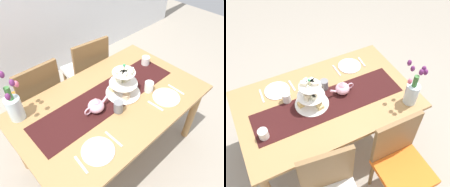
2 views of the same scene
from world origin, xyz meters
The scene contains 16 objects.
ground_plane centered at (0.00, 0.00, 0.00)m, with size 8.00×8.00×0.00m, color gray.
dining_table centered at (0.00, 0.00, 0.63)m, with size 1.60×0.99×0.72m.
chair_left centered at (-0.33, 0.72, 0.50)m, with size 0.42×0.42×0.91m.
table_runner centered at (0.00, 0.06, 0.73)m, with size 1.35×0.35×0.00m, color black.
tiered_cake_stand centered at (0.14, 0.00, 0.84)m, with size 0.30×0.30×0.30m.
teapot centered at (-0.16, 0.00, 0.78)m, with size 0.24×0.13×0.14m.
tulip_vase centered at (-0.65, 0.36, 0.86)m, with size 0.16×0.17×0.42m.
cream_jug centered at (0.61, 0.15, 0.77)m, with size 0.08×0.08×0.09m, color white.
dinner_plate_left centered at (-0.40, -0.29, 0.73)m, with size 0.23×0.23×0.01m, color white.
fork_left centered at (-0.54, -0.29, 0.73)m, with size 0.02×0.15×0.01m, color silver.
knife_left centered at (-0.25, -0.29, 0.73)m, with size 0.01×0.17×0.01m, color silver.
dinner_plate_right centered at (0.37, -0.29, 0.73)m, with size 0.23×0.23×0.01m, color white.
fork_right centered at (0.22, -0.29, 0.73)m, with size 0.02×0.15×0.01m, color silver.
knife_right centered at (0.51, -0.29, 0.73)m, with size 0.01×0.17×0.01m, color silver.
mug_grey centered at (-0.04, -0.12, 0.78)m, with size 0.08×0.08×0.10m, color slate.
mug_white_text centered at (0.32, -0.13, 0.77)m, with size 0.08×0.08×0.10m, color white.
Camera 2 is at (0.58, 1.37, 2.42)m, focal length 40.12 mm.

